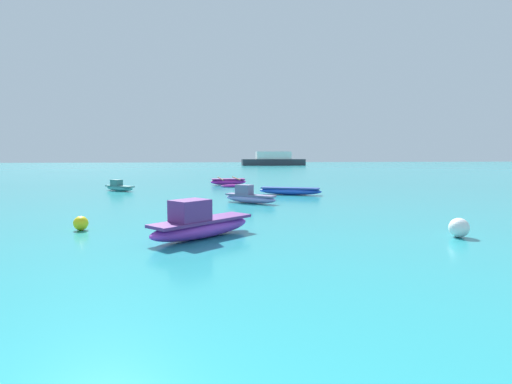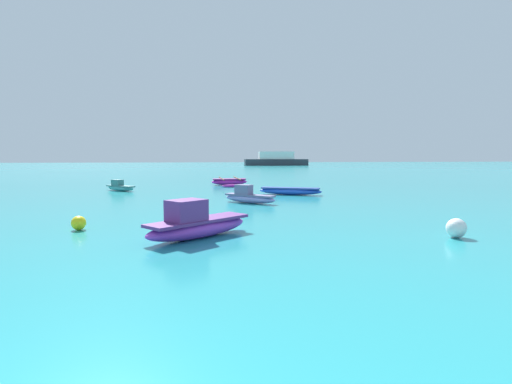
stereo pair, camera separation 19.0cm
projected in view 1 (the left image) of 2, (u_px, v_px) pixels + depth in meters
The scene contains 8 objects.
moored_boat_0 at pixel (290, 191), 22.07m from camera, with size 3.48×2.02×0.40m.
moored_boat_1 at pixel (228, 182), 29.20m from camera, with size 2.63×4.42×0.52m.
moored_boat_2 at pixel (200, 224), 10.55m from camera, with size 3.02×2.75×1.05m.
moored_boat_3 at pixel (119, 187), 24.44m from camera, with size 2.11×1.95×0.69m.
moored_boat_4 at pixel (249, 197), 18.29m from camera, with size 2.38×2.18×0.83m.
mooring_buoy_0 at pixel (459, 228), 10.64m from camera, with size 0.52×0.52×0.52m.
mooring_buoy_1 at pixel (81, 223), 11.64m from camera, with size 0.42×0.42×0.42m.
distant_ferry at pixel (273, 160), 84.60m from camera, with size 13.34×2.93×2.93m.
Camera 1 is at (1.11, -1.41, 2.19)m, focal length 28.00 mm.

